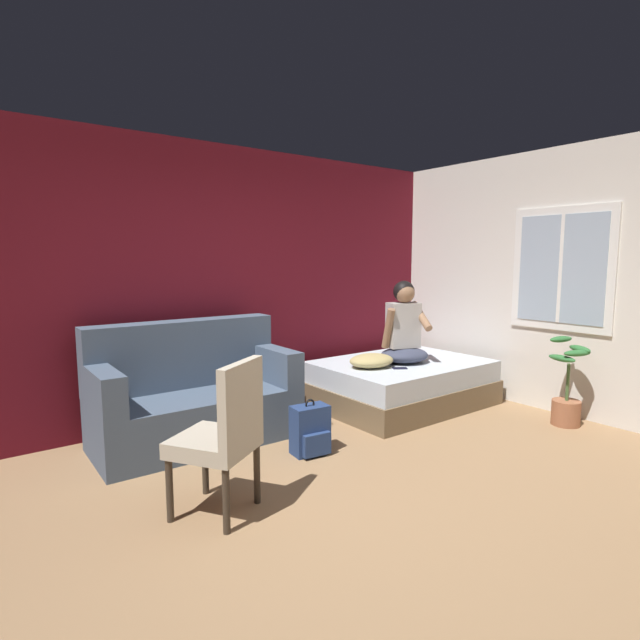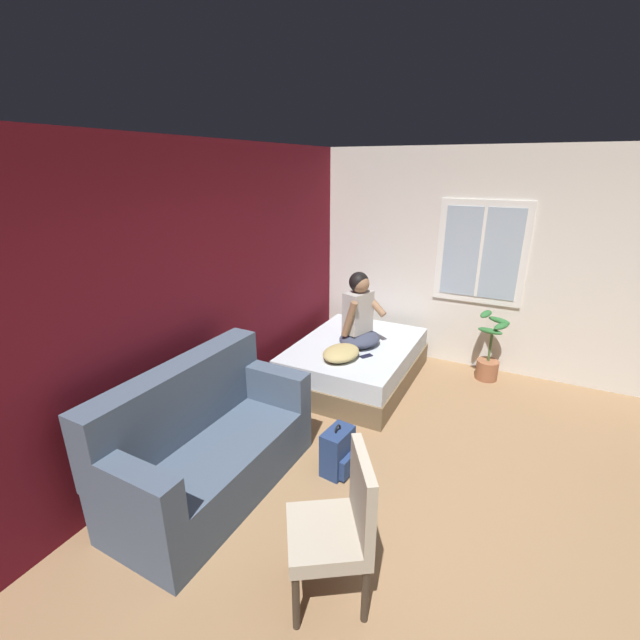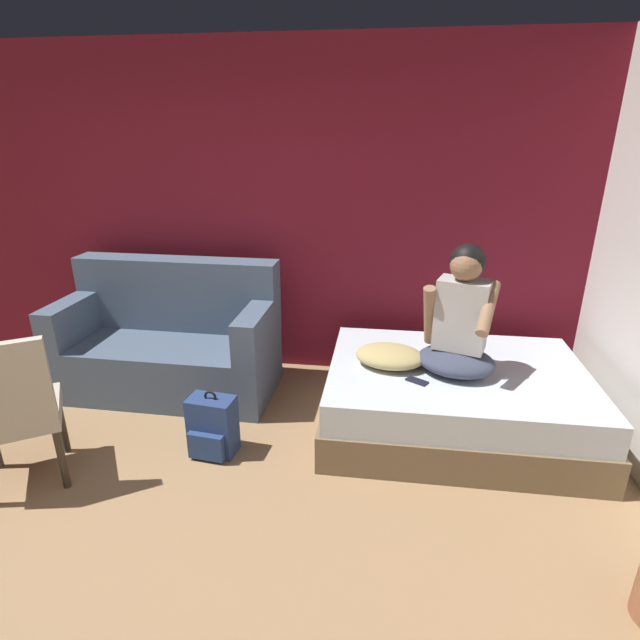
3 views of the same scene
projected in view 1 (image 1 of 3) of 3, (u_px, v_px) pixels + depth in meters
name	position (u px, v px, depth m)	size (l,w,h in m)	color
ground_plane	(362.00, 519.00, 3.06)	(40.00, 40.00, 0.00)	#93704C
wall_back_accent	(192.00, 283.00, 4.87)	(11.07, 0.16, 2.70)	maroon
wall_side_with_window	(606.00, 284.00, 4.77)	(0.19, 6.25, 2.70)	silver
bed	(401.00, 383.00, 5.45)	(1.81, 1.32, 0.48)	brown
couch	(194.00, 396.00, 4.35)	(1.71, 0.85, 1.04)	#47566B
side_chair	(223.00, 432.00, 3.07)	(0.64, 0.64, 0.98)	#382D23
person_seated	(404.00, 329.00, 5.33)	(0.63, 0.58, 0.88)	#383D51
backpack	(311.00, 431.00, 4.07)	(0.32, 0.26, 0.46)	navy
throw_pillow	(372.00, 361.00, 5.11)	(0.48, 0.36, 0.14)	tan
cell_phone	(400.00, 368.00, 5.05)	(0.07, 0.14, 0.01)	black
potted_plant	(567.00, 394.00, 4.76)	(0.39, 0.37, 0.85)	#995B3D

